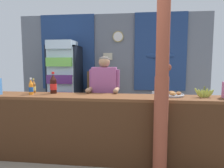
% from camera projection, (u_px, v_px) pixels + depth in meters
% --- Properties ---
extents(ground_plane, '(7.30, 7.30, 0.00)m').
position_uv_depth(ground_plane, '(101.00, 140.00, 3.80)').
color(ground_plane, gray).
extents(back_wall_curtained, '(4.97, 0.22, 2.67)m').
position_uv_depth(back_wall_curtained, '(112.00, 64.00, 5.36)').
color(back_wall_curtained, slate).
rests_on(back_wall_curtained, ground).
extents(stall_counter, '(3.76, 0.49, 0.96)m').
position_uv_depth(stall_counter, '(100.00, 123.00, 2.87)').
color(stall_counter, brown).
rests_on(stall_counter, ground).
extents(timber_post, '(0.19, 0.17, 2.54)m').
position_uv_depth(timber_post, '(162.00, 81.00, 2.45)').
color(timber_post, brown).
rests_on(timber_post, ground).
extents(drink_fridge, '(0.72, 0.76, 1.94)m').
position_uv_depth(drink_fridge, '(64.00, 78.00, 4.96)').
color(drink_fridge, black).
rests_on(drink_fridge, ground).
extents(bottle_shelf_rack, '(0.48, 0.28, 1.22)m').
position_uv_depth(bottle_shelf_rack, '(98.00, 94.00, 5.10)').
color(bottle_shelf_rack, brown).
rests_on(bottle_shelf_rack, ground).
extents(plastic_lawn_chair, '(0.52, 0.52, 0.86)m').
position_uv_depth(plastic_lawn_chair, '(163.00, 109.00, 4.13)').
color(plastic_lawn_chair, silver).
rests_on(plastic_lawn_chair, ground).
extents(shopkeeper, '(0.52, 0.42, 1.54)m').
position_uv_depth(shopkeeper, '(104.00, 91.00, 3.41)').
color(shopkeeper, '#28282D').
rests_on(shopkeeper, ground).
extents(soda_bottle_cola, '(0.10, 0.10, 0.34)m').
position_uv_depth(soda_bottle_cola, '(53.00, 84.00, 3.15)').
color(soda_bottle_cola, black).
rests_on(soda_bottle_cola, stall_counter).
extents(soda_bottle_orange_soda, '(0.06, 0.06, 0.25)m').
position_uv_depth(soda_bottle_orange_soda, '(31.00, 87.00, 3.04)').
color(soda_bottle_orange_soda, orange).
rests_on(soda_bottle_orange_soda, stall_counter).
extents(soda_bottle_iced_tea, '(0.06, 0.06, 0.23)m').
position_uv_depth(soda_bottle_iced_tea, '(34.00, 87.00, 3.20)').
color(soda_bottle_iced_tea, brown).
rests_on(soda_bottle_iced_tea, stall_counter).
extents(pastry_tray, '(0.37, 0.37, 0.06)m').
position_uv_depth(pastry_tray, '(171.00, 94.00, 2.92)').
color(pastry_tray, '#BCBCC1').
rests_on(pastry_tray, stall_counter).
extents(banana_bunch, '(0.28, 0.05, 0.16)m').
position_uv_depth(banana_bunch, '(204.00, 93.00, 2.79)').
color(banana_bunch, '#B7C647').
rests_on(banana_bunch, stall_counter).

